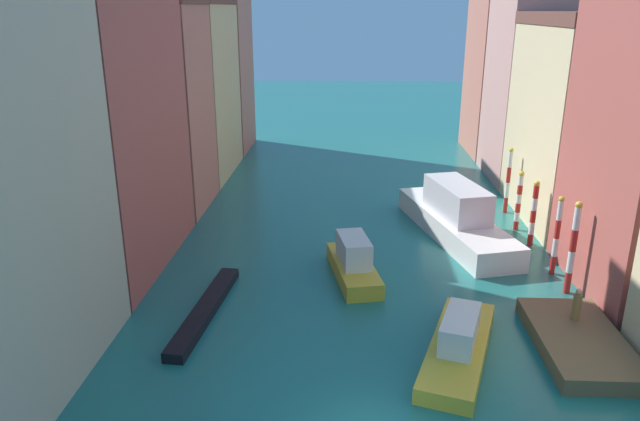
# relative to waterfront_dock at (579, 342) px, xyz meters

# --- Properties ---
(ground_plane) EXTENTS (154.00, 154.00, 0.00)m
(ground_plane) POSITION_rel_waterfront_dock_xyz_m (-8.81, 18.43, -0.35)
(ground_plane) COLOR #1E6B66
(building_left_1) EXTENTS (6.66, 12.09, 22.57)m
(building_left_1) POSITION_rel_waterfront_dock_xyz_m (-22.89, 8.10, 10.95)
(building_left_1) COLOR #B25147
(building_left_1) RESTS_ON ground
(building_left_2) EXTENTS (6.66, 7.33, 14.26)m
(building_left_2) POSITION_rel_waterfront_dock_xyz_m (-22.89, 18.01, 6.79)
(building_left_2) COLOR #C6705B
(building_left_2) RESTS_ON ground
(building_left_3) EXTENTS (6.66, 10.60, 14.47)m
(building_left_3) POSITION_rel_waterfront_dock_xyz_m (-22.89, 27.08, 6.90)
(building_left_3) COLOR #DBB77A
(building_left_3) RESTS_ON ground
(building_left_4) EXTENTS (6.66, 7.90, 20.61)m
(building_left_4) POSITION_rel_waterfront_dock_xyz_m (-22.89, 36.70, 9.97)
(building_left_4) COLOR #C6705B
(building_left_4) RESTS_ON ground
(building_right_2) EXTENTS (6.66, 11.76, 13.28)m
(building_right_2) POSITION_rel_waterfront_dock_xyz_m (5.28, 16.70, 6.31)
(building_right_2) COLOR beige
(building_right_2) RESTS_ON ground
(building_right_3) EXTENTS (6.66, 8.87, 21.37)m
(building_right_3) POSITION_rel_waterfront_dock_xyz_m (5.28, 26.99, 10.35)
(building_right_3) COLOR tan
(building_right_3) RESTS_ON ground
(building_right_4) EXTENTS (6.66, 9.32, 17.55)m
(building_right_4) POSITION_rel_waterfront_dock_xyz_m (5.28, 36.32, 8.44)
(building_right_4) COLOR #C6705B
(building_right_4) RESTS_ON ground
(waterfront_dock) EXTENTS (3.43, 6.53, 0.69)m
(waterfront_dock) POSITION_rel_waterfront_dock_xyz_m (0.00, 0.00, 0.00)
(waterfront_dock) COLOR brown
(waterfront_dock) RESTS_ON ground
(person_on_dock) EXTENTS (0.36, 0.36, 1.45)m
(person_on_dock) POSITION_rel_waterfront_dock_xyz_m (0.25, 1.31, 1.02)
(person_on_dock) COLOR olive
(person_on_dock) RESTS_ON waterfront_dock
(mooring_pole_0) EXTENTS (0.36, 0.36, 4.80)m
(mooring_pole_0) POSITION_rel_waterfront_dock_xyz_m (1.30, 5.27, 2.10)
(mooring_pole_0) COLOR red
(mooring_pole_0) RESTS_ON ground
(mooring_pole_1) EXTENTS (0.31, 0.31, 4.34)m
(mooring_pole_1) POSITION_rel_waterfront_dock_xyz_m (1.30, 7.52, 1.87)
(mooring_pole_1) COLOR red
(mooring_pole_1) RESTS_ON ground
(mooring_pole_2) EXTENTS (0.36, 0.36, 4.03)m
(mooring_pole_2) POSITION_rel_waterfront_dock_xyz_m (1.26, 11.50, 1.72)
(mooring_pole_2) COLOR red
(mooring_pole_2) RESTS_ON ground
(mooring_pole_3) EXTENTS (0.36, 0.36, 3.89)m
(mooring_pole_3) POSITION_rel_waterfront_dock_xyz_m (1.12, 14.19, 1.65)
(mooring_pole_3) COLOR red
(mooring_pole_3) RESTS_ON ground
(mooring_pole_4) EXTENTS (0.31, 0.31, 4.58)m
(mooring_pole_4) POSITION_rel_waterfront_dock_xyz_m (1.28, 17.63, 1.99)
(mooring_pole_4) COLOR red
(mooring_pole_4) RESTS_ON ground
(vaporetto_white) EXTENTS (6.09, 12.54, 3.35)m
(vaporetto_white) POSITION_rel_waterfront_dock_xyz_m (-2.98, 12.93, 0.88)
(vaporetto_white) COLOR white
(vaporetto_white) RESTS_ON ground
(gondola_black) EXTENTS (1.64, 8.37, 0.47)m
(gondola_black) POSITION_rel_waterfront_dock_xyz_m (-16.19, 2.21, -0.11)
(gondola_black) COLOR black
(gondola_black) RESTS_ON ground
(motorboat_0) EXTENTS (3.01, 6.10, 2.26)m
(motorboat_0) POSITION_rel_waterfront_dock_xyz_m (-9.32, 6.58, 0.50)
(motorboat_0) COLOR gold
(motorboat_0) RESTS_ON ground
(motorboat_1) EXTENTS (4.36, 7.83, 1.85)m
(motorboat_1) POSITION_rel_waterfront_dock_xyz_m (-5.09, -0.75, 0.26)
(motorboat_1) COLOR gold
(motorboat_1) RESTS_ON ground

